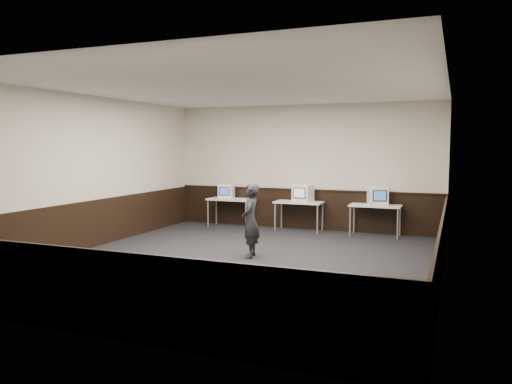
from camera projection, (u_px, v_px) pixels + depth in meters
floor at (242, 261)px, 9.31m from camera, size 8.00×8.00×0.00m
ceiling at (242, 88)px, 9.01m from camera, size 8.00×8.00×0.00m
back_wall at (304, 167)px, 12.86m from camera, size 7.00×0.00×7.00m
front_wall at (96, 196)px, 5.47m from camera, size 7.00×0.00×7.00m
left_wall at (89, 172)px, 10.46m from camera, size 0.00×8.00×8.00m
right_wall at (445, 181)px, 7.86m from camera, size 0.00×8.00×8.00m
wainscot_back at (303, 210)px, 12.94m from camera, size 6.98×0.04×1.00m
wainscot_front at (100, 293)px, 5.59m from camera, size 6.98×0.04×1.00m
wainscot_left at (91, 224)px, 10.56m from camera, size 0.04×7.98×1.00m
wainscot_right at (441, 249)px, 7.97m from camera, size 0.04×7.98×1.00m
wainscot_rail at (303, 190)px, 12.87m from camera, size 6.98×0.06×0.04m
desk_left at (231, 201)px, 13.28m from camera, size 1.20×0.60×0.75m
desk_center at (299, 204)px, 12.57m from camera, size 1.20×0.60×0.75m
desk_right at (375, 208)px, 11.87m from camera, size 1.20×0.60×0.75m
emac_left at (226, 191)px, 13.32m from camera, size 0.44×0.45×0.38m
emac_center at (303, 193)px, 12.47m from camera, size 0.49×0.51×0.44m
emac_right at (378, 196)px, 11.84m from camera, size 0.56×0.58×0.43m
person at (250, 221)px, 9.58m from camera, size 0.45×0.59×1.43m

